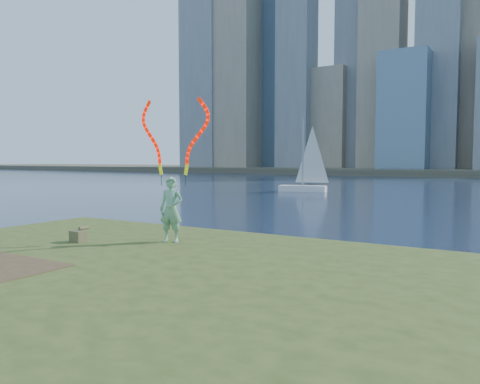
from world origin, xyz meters
The scene contains 6 objects.
ground centered at (0.00, 0.00, 0.00)m, with size 320.00×320.00×0.00m, color #17233B.
grassy_knoll centered at (0.00, -2.30, 0.34)m, with size 20.00×18.00×0.80m.
far_shore centered at (0.00, 95.00, 0.60)m, with size 320.00×40.00×1.20m, color #464133.
woman_with_ribbons centered at (-0.69, 1.55, 2.20)m, with size 2.01×0.71×4.10m.
canvas_bag centered at (-2.81, 0.24, 0.96)m, with size 0.43×0.49×0.40m.
sailboat centered at (-9.83, 32.16, 1.20)m, with size 4.64×2.21×6.96m.
Camera 1 is at (7.23, -8.15, 3.00)m, focal length 35.00 mm.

